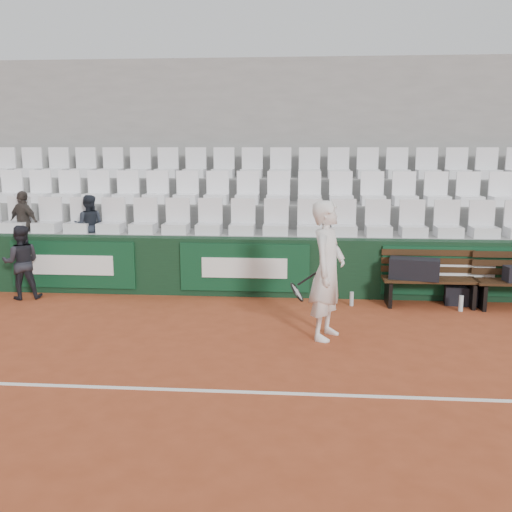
{
  "coord_description": "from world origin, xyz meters",
  "views": [
    {
      "loc": [
        0.76,
        -5.58,
        2.54
      ],
      "look_at": [
        0.11,
        2.4,
        1.0
      ],
      "focal_mm": 40.0,
      "sensor_mm": 36.0,
      "label": 1
    }
  ],
  "objects": [
    {
      "name": "grandstand_rear_wall",
      "position": [
        0.0,
        7.15,
        2.2
      ],
      "size": [
        18.0,
        0.3,
        4.4
      ],
      "primitive_type": "cube",
      "color": "gray",
      "rests_on": "ground"
    },
    {
      "name": "grandstand_tier_front",
      "position": [
        0.0,
        4.62,
        0.5
      ],
      "size": [
        18.0,
        0.95,
        1.0
      ],
      "primitive_type": "cube",
      "color": "gray",
      "rests_on": "ground"
    },
    {
      "name": "spectator_c",
      "position": [
        -3.13,
        4.5,
        1.56
      ],
      "size": [
        0.6,
        0.5,
        1.13
      ],
      "primitive_type": "imported",
      "rotation": [
        0.0,
        0.0,
        3.28
      ],
      "color": "black",
      "rests_on": "grandstand_tier_front"
    },
    {
      "name": "grandstand_tier_mid",
      "position": [
        0.0,
        5.58,
        0.72
      ],
      "size": [
        18.0,
        0.95,
        1.45
      ],
      "primitive_type": "cube",
      "color": "gray",
      "rests_on": "ground"
    },
    {
      "name": "seat_row_back",
      "position": [
        0.0,
        6.35,
        2.21
      ],
      "size": [
        11.9,
        0.44,
        0.63
      ],
      "primitive_type": "cube",
      "color": "silver",
      "rests_on": "grandstand_tier_back"
    },
    {
      "name": "seat_row_front",
      "position": [
        0.0,
        4.45,
        1.31
      ],
      "size": [
        11.9,
        0.44,
        0.63
      ],
      "primitive_type": "cube",
      "color": "silver",
      "rests_on": "grandstand_tier_front"
    },
    {
      "name": "tennis_player",
      "position": [
        1.11,
        1.84,
        0.93
      ],
      "size": [
        0.82,
        0.79,
        1.85
      ],
      "color": "white",
      "rests_on": "ground"
    },
    {
      "name": "water_bottle_near",
      "position": [
        1.58,
        3.45,
        0.11
      ],
      "size": [
        0.06,
        0.06,
        0.23
      ],
      "primitive_type": "cylinder",
      "color": "#B0C2C7",
      "rests_on": "ground"
    },
    {
      "name": "seat_row_mid",
      "position": [
        0.0,
        5.4,
        1.77
      ],
      "size": [
        11.9,
        0.44,
        0.63
      ],
      "primitive_type": "cube",
      "color": "white",
      "rests_on": "grandstand_tier_mid"
    },
    {
      "name": "back_barrier",
      "position": [
        0.07,
        3.99,
        0.5
      ],
      "size": [
        18.0,
        0.34,
        1.0
      ],
      "color": "black",
      "rests_on": "ground"
    },
    {
      "name": "ground",
      "position": [
        0.0,
        0.0,
        0.0
      ],
      "size": [
        80.0,
        80.0,
        0.0
      ],
      "primitive_type": "plane",
      "color": "#A04324",
      "rests_on": "ground"
    },
    {
      "name": "court_baseline",
      "position": [
        0.0,
        0.0,
        0.0
      ],
      "size": [
        18.0,
        0.06,
        0.01
      ],
      "primitive_type": "cube",
      "color": "white",
      "rests_on": "ground"
    },
    {
      "name": "sports_bag_left",
      "position": [
        2.57,
        3.52,
        0.62
      ],
      "size": [
        0.83,
        0.49,
        0.33
      ],
      "primitive_type": "cube",
      "rotation": [
        0.0,
        0.0,
        -0.21
      ],
      "color": "black",
      "rests_on": "bench_left"
    },
    {
      "name": "grandstand_tier_back",
      "position": [
        0.0,
        6.53,
        0.95
      ],
      "size": [
        18.0,
        0.95,
        1.9
      ],
      "primitive_type": "cube",
      "color": "gray",
      "rests_on": "ground"
    },
    {
      "name": "spectator_b",
      "position": [
        -4.36,
        4.5,
        1.6
      ],
      "size": [
        0.76,
        0.55,
        1.19
      ],
      "primitive_type": "imported",
      "rotation": [
        0.0,
        0.0,
        2.73
      ],
      "color": "#37312C",
      "rests_on": "grandstand_tier_front"
    },
    {
      "name": "bench_left",
      "position": [
        2.83,
        3.56,
        0.23
      ],
      "size": [
        1.5,
        0.56,
        0.45
      ],
      "primitive_type": "cube",
      "color": "#372110",
      "rests_on": "ground"
    },
    {
      "name": "sports_bag_ground",
      "position": [
        3.36,
        3.67,
        0.15
      ],
      "size": [
        0.54,
        0.37,
        0.3
      ],
      "primitive_type": "cube",
      "rotation": [
        0.0,
        0.0,
        -0.14
      ],
      "color": "black",
      "rests_on": "ground"
    },
    {
      "name": "ball_kid",
      "position": [
        -3.94,
        3.46,
        0.63
      ],
      "size": [
        0.73,
        0.65,
        1.25
      ],
      "primitive_type": "imported",
      "rotation": [
        0.0,
        0.0,
        3.48
      ],
      "color": "black",
      "rests_on": "ground"
    },
    {
      "name": "water_bottle_far",
      "position": [
        3.27,
        3.27,
        0.13
      ],
      "size": [
        0.07,
        0.07,
        0.25
      ],
      "primitive_type": "cylinder",
      "color": "silver",
      "rests_on": "ground"
    }
  ]
}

